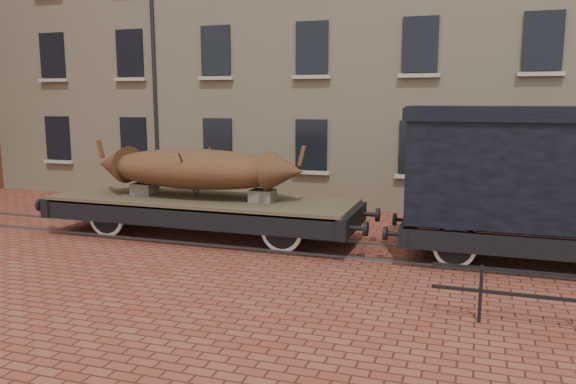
% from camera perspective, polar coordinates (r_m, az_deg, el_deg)
% --- Properties ---
extents(ground, '(90.00, 90.00, 0.00)m').
position_cam_1_polar(ground, '(14.14, 6.50, -5.91)').
color(ground, maroon).
extents(warehouse_cream, '(40.00, 10.19, 14.00)m').
position_cam_1_polar(warehouse_cream, '(23.57, 19.71, 16.89)').
color(warehouse_cream, '#C9B68B').
rests_on(warehouse_cream, ground).
extents(rail_track, '(30.00, 1.52, 0.06)m').
position_cam_1_polar(rail_track, '(14.13, 6.50, -5.79)').
color(rail_track, '#59595E').
rests_on(rail_track, ground).
extents(flatcar_wagon, '(9.34, 2.53, 1.41)m').
position_cam_1_polar(flatcar_wagon, '(15.31, -8.76, -1.40)').
color(flatcar_wagon, brown).
rests_on(flatcar_wagon, ground).
extents(iron_boat, '(6.15, 1.79, 1.49)m').
position_cam_1_polar(iron_boat, '(15.22, -9.38, 2.35)').
color(iron_boat, '#5D3317').
rests_on(iron_boat, flatcar_wagon).
extents(goods_van, '(6.90, 2.52, 3.57)m').
position_cam_1_polar(goods_van, '(13.52, 25.00, 2.22)').
color(goods_van, black).
rests_on(goods_van, ground).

